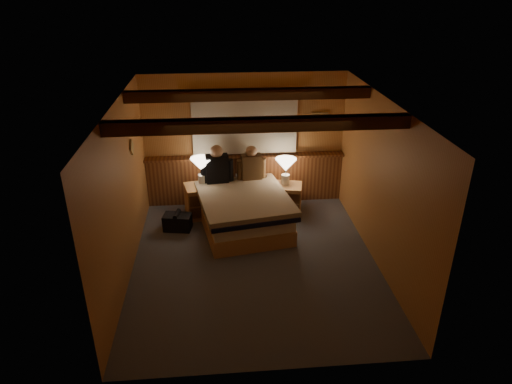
{
  "coord_description": "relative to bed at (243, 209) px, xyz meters",
  "views": [
    {
      "loc": [
        -0.49,
        -5.71,
        3.88
      ],
      "look_at": [
        0.05,
        0.4,
        0.96
      ],
      "focal_mm": 32.0,
      "sensor_mm": 36.0,
      "label": 1
    }
  ],
  "objects": [
    {
      "name": "coat_rail",
      "position": [
        -1.62,
        0.49,
        1.35
      ],
      "size": [
        0.05,
        0.55,
        0.24
      ],
      "color": "white",
      "rests_on": "wall_left"
    },
    {
      "name": "lamp_left",
      "position": [
        -0.67,
        0.52,
        0.6
      ],
      "size": [
        0.38,
        0.38,
        0.49
      ],
      "color": "silver",
      "rests_on": "nightstand_left"
    },
    {
      "name": "ceiling",
      "position": [
        0.1,
        -1.08,
        2.08
      ],
      "size": [
        4.2,
        4.2,
        0.0
      ],
      "primitive_type": "plane",
      "rotation": [
        3.14,
        0.0,
        0.0
      ],
      "color": "#BD8D47",
      "rests_on": "wall_back"
    },
    {
      "name": "lamp_right",
      "position": [
        0.79,
        0.51,
        0.54
      ],
      "size": [
        0.37,
        0.37,
        0.48
      ],
      "color": "silver",
      "rests_on": "nightstand_right"
    },
    {
      "name": "floor",
      "position": [
        0.1,
        -1.08,
        -0.32
      ],
      "size": [
        4.2,
        4.2,
        0.0
      ],
      "primitive_type": "plane",
      "color": "#484B55",
      "rests_on": "ground"
    },
    {
      "name": "wall_right",
      "position": [
        1.9,
        -1.08,
        0.88
      ],
      "size": [
        0.0,
        4.2,
        4.2
      ],
      "primitive_type": "plane",
      "rotation": [
        1.57,
        0.0,
        -1.57
      ],
      "color": "#BA7F42",
      "rests_on": "floor"
    },
    {
      "name": "wall_left",
      "position": [
        -1.7,
        -1.08,
        0.88
      ],
      "size": [
        0.0,
        4.2,
        4.2
      ],
      "primitive_type": "plane",
      "rotation": [
        1.57,
        0.0,
        1.57
      ],
      "color": "#BA7F42",
      "rests_on": "floor"
    },
    {
      "name": "curtain_window",
      "position": [
        0.1,
        0.95,
        1.2
      ],
      "size": [
        2.18,
        0.09,
        1.11
      ],
      "color": "#432410",
      "rests_on": "wall_back"
    },
    {
      "name": "nightstand_left",
      "position": [
        -0.71,
        0.46,
        -0.03
      ],
      "size": [
        0.61,
        0.57,
        0.57
      ],
      "rotation": [
        0.0,
        0.0,
        0.21
      ],
      "color": "tan",
      "rests_on": "floor"
    },
    {
      "name": "ceiling_beams",
      "position": [
        0.1,
        -0.93,
        1.99
      ],
      "size": [
        3.6,
        1.65,
        0.16
      ],
      "color": "#432410",
      "rests_on": "ceiling"
    },
    {
      "name": "framed_print",
      "position": [
        1.45,
        1.0,
        1.23
      ],
      "size": [
        0.3,
        0.04,
        0.25
      ],
      "color": "#A38651",
      "rests_on": "wall_back"
    },
    {
      "name": "wall_front",
      "position": [
        0.1,
        -3.18,
        0.88
      ],
      "size": [
        3.6,
        0.0,
        3.6
      ],
      "primitive_type": "plane",
      "rotation": [
        -1.57,
        0.0,
        0.0
      ],
      "color": "#BA7F42",
      "rests_on": "floor"
    },
    {
      "name": "person_right",
      "position": [
        0.19,
        0.62,
        0.55
      ],
      "size": [
        0.52,
        0.24,
        0.63
      ],
      "rotation": [
        0.0,
        0.0,
        0.11
      ],
      "color": "#523920",
      "rests_on": "bed"
    },
    {
      "name": "wall_back",
      "position": [
        0.1,
        1.02,
        0.88
      ],
      "size": [
        3.6,
        0.0,
        3.6
      ],
      "primitive_type": "plane",
      "rotation": [
        1.57,
        0.0,
        0.0
      ],
      "color": "#BA7F42",
      "rests_on": "floor"
    },
    {
      "name": "nightstand_right",
      "position": [
        0.83,
        0.47,
        -0.06
      ],
      "size": [
        0.55,
        0.52,
        0.52
      ],
      "rotation": [
        0.0,
        0.0,
        -0.21
      ],
      "color": "tan",
      "rests_on": "floor"
    },
    {
      "name": "wainscot",
      "position": [
        0.1,
        0.95,
        0.16
      ],
      "size": [
        3.6,
        0.23,
        0.94
      ],
      "color": "brown",
      "rests_on": "wall_back"
    },
    {
      "name": "bed",
      "position": [
        0.0,
        0.0,
        0.0
      ],
      "size": [
        1.68,
        2.02,
        0.62
      ],
      "rotation": [
        0.0,
        0.0,
        0.17
      ],
      "color": "tan",
      "rests_on": "floor"
    },
    {
      "name": "duffel_bag",
      "position": [
        -1.11,
        -0.01,
        -0.18
      ],
      "size": [
        0.49,
        0.35,
        0.33
      ],
      "rotation": [
        0.0,
        0.0,
        -0.17
      ],
      "color": "black",
      "rests_on": "floor"
    },
    {
      "name": "person_left",
      "position": [
        -0.41,
        0.54,
        0.57
      ],
      "size": [
        0.57,
        0.26,
        0.69
      ],
      "rotation": [
        0.0,
        0.0,
        0.09
      ],
      "color": "black",
      "rests_on": "bed"
    }
  ]
}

